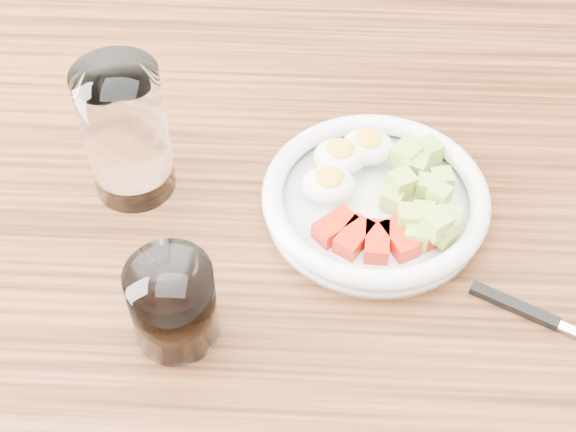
% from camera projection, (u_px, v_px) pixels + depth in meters
% --- Properties ---
extents(dining_table, '(1.50, 0.90, 0.77)m').
position_uv_depth(dining_table, '(297.00, 302.00, 0.85)').
color(dining_table, brown).
rests_on(dining_table, ground).
extents(bowl, '(0.23, 0.23, 0.06)m').
position_uv_depth(bowl, '(375.00, 197.00, 0.79)').
color(bowl, white).
rests_on(bowl, dining_table).
extents(fork, '(0.16, 0.09, 0.01)m').
position_uv_depth(fork, '(539.00, 316.00, 0.72)').
color(fork, black).
rests_on(fork, dining_table).
extents(water_glass, '(0.08, 0.08, 0.15)m').
position_uv_depth(water_glass, '(126.00, 133.00, 0.77)').
color(water_glass, white).
rests_on(water_glass, dining_table).
extents(coffee_glass, '(0.07, 0.07, 0.09)m').
position_uv_depth(coffee_glass, '(173.00, 304.00, 0.68)').
color(coffee_glass, white).
rests_on(coffee_glass, dining_table).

